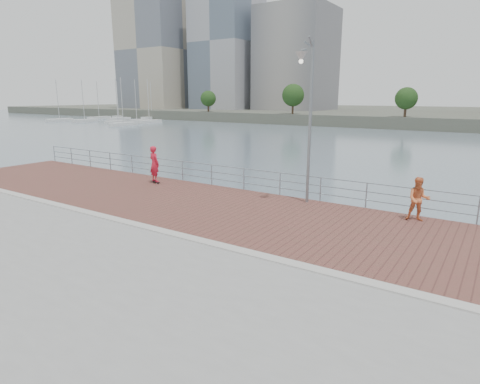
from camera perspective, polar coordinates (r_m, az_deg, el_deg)
The scene contains 11 objects.
water at distance 13.98m, azimuth -4.70°, elevation -14.91°, with size 400.00×400.00×0.00m, color slate.
seawall at distance 10.60m, azimuth -22.87°, elevation -19.86°, with size 40.00×24.00×2.00m, color gray.
brick_lane at distance 15.97m, azimuth 3.18°, elevation -3.38°, with size 40.00×6.80×0.02m, color brown.
curb at distance 13.14m, azimuth -4.87°, elevation -7.10°, with size 40.00×0.40×0.06m, color #B7B5AD.
far_shore at distance 132.43m, azimuth 30.68°, elevation 9.34°, with size 320.00×95.00×2.50m, color #4C5142.
guardrail at distance 18.72m, azimuth 8.50°, elevation 1.17°, with size 39.06×0.06×1.13m.
street_lamp at distance 17.14m, azimuth 9.42°, elevation 13.63°, with size 0.49×1.41×6.66m.
skateboard at distance 22.32m, azimuth -11.95°, elevation 1.43°, with size 0.71×0.34×0.08m.
skateboarder at distance 22.14m, azimuth -12.08°, elevation 3.93°, with size 0.70×0.46×1.93m, color red.
bystander at distance 16.51m, azimuth 24.05°, elevation -0.94°, with size 0.81×0.63×1.68m, color #E87B44.
marina at distance 114.72m, azimuth -17.16°, elevation 9.86°, with size 29.27×30.10×10.66m.
Camera 1 is at (7.70, -9.59, 4.65)m, focal length 30.00 mm.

